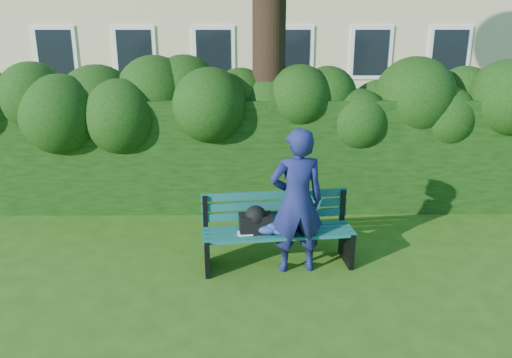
{
  "coord_description": "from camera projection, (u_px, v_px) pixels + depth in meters",
  "views": [
    {
      "loc": [
        -0.06,
        -5.66,
        2.95
      ],
      "look_at": [
        0.0,
        0.6,
        0.95
      ],
      "focal_mm": 35.0,
      "sensor_mm": 36.0,
      "label": 1
    }
  ],
  "objects": [
    {
      "name": "ground",
      "position": [
        256.0,
        265.0,
        6.29
      ],
      "size": [
        80.0,
        80.0,
        0.0
      ],
      "primitive_type": "plane",
      "color": "#2F4F13",
      "rests_on": "ground"
    },
    {
      "name": "hedge",
      "position": [
        255.0,
        152.0,
        8.11
      ],
      "size": [
        10.0,
        1.0,
        1.8
      ],
      "color": "black",
      "rests_on": "ground"
    },
    {
      "name": "park_bench",
      "position": [
        273.0,
        228.0,
        6.17
      ],
      "size": [
        1.92,
        0.77,
        0.89
      ],
      "rotation": [
        0.0,
        0.0,
        0.12
      ],
      "color": "#0D4237",
      "rests_on": "ground"
    },
    {
      "name": "man_reading",
      "position": [
        297.0,
        201.0,
        5.93
      ],
      "size": [
        0.7,
        0.51,
        1.79
      ],
      "primitive_type": "imported",
      "rotation": [
        0.0,
        0.0,
        3.27
      ],
      "color": "navy",
      "rests_on": "ground"
    }
  ]
}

